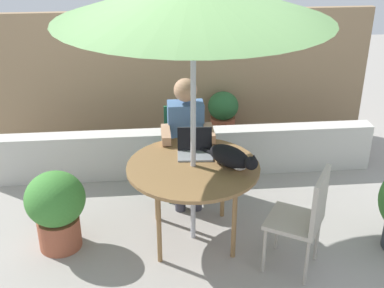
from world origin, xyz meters
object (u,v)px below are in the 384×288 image
at_px(chair_occupied, 185,143).
at_px(person_seated, 186,135).
at_px(cat, 232,158).
at_px(laptop, 195,147).
at_px(potted_plant_corner, 223,117).
at_px(chair_empty, 305,214).
at_px(potted_plant_by_chair, 56,207).
at_px(patio_table, 193,171).

xyz_separation_m(chair_occupied, person_seated, (0.00, -0.16, 0.17)).
bearing_deg(chair_occupied, cat, -70.26).
distance_m(chair_occupied, laptop, 0.66).
xyz_separation_m(person_seated, cat, (0.31, -0.72, 0.11)).
relative_size(laptop, potted_plant_corner, 0.45).
distance_m(chair_empty, potted_plant_by_chair, 2.04).
bearing_deg(potted_plant_corner, cat, -96.70).
distance_m(cat, potted_plant_corner, 1.88).
relative_size(chair_empty, person_seated, 0.72).
relative_size(laptop, potted_plant_by_chair, 0.45).
xyz_separation_m(patio_table, laptop, (0.04, 0.22, 0.12)).
relative_size(chair_empty, cat, 1.65).
height_order(patio_table, chair_occupied, chair_occupied).
distance_m(chair_empty, potted_plant_corner, 2.30).
bearing_deg(laptop, chair_occupied, 93.45).
bearing_deg(patio_table, chair_occupied, 90.00).
height_order(patio_table, laptop, laptop).
relative_size(chair_occupied, laptop, 2.83).
xyz_separation_m(patio_table, potted_plant_corner, (0.53, 1.77, -0.28)).
bearing_deg(chair_empty, chair_occupied, 121.69).
relative_size(person_seated, potted_plant_by_chair, 1.74).
xyz_separation_m(person_seated, laptop, (0.04, -0.45, 0.09)).
bearing_deg(cat, patio_table, 171.54).
relative_size(patio_table, chair_empty, 1.25).
bearing_deg(cat, chair_empty, -42.00).
bearing_deg(chair_empty, cat, 138.00).
bearing_deg(potted_plant_by_chair, patio_table, 0.86).
relative_size(person_seated, cat, 2.27).
bearing_deg(chair_empty, laptop, 137.27).
height_order(chair_occupied, potted_plant_by_chair, chair_occupied).
relative_size(chair_empty, laptop, 2.83).
height_order(chair_occupied, cat, cat).
xyz_separation_m(chair_occupied, chair_empty, (0.82, -1.33, 0.00)).
bearing_deg(cat, laptop, 135.98).
relative_size(chair_occupied, person_seated, 0.72).
distance_m(chair_occupied, person_seated, 0.23).
distance_m(patio_table, potted_plant_corner, 1.87).
relative_size(laptop, cat, 0.58).
height_order(person_seated, potted_plant_by_chair, person_seated).
bearing_deg(chair_empty, potted_plant_corner, 97.39).
distance_m(person_seated, laptop, 0.46).
height_order(patio_table, potted_plant_corner, patio_table).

